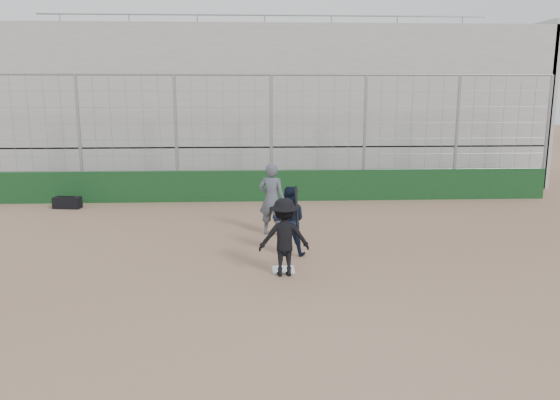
{
  "coord_description": "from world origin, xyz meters",
  "views": [
    {
      "loc": [
        -0.59,
        -10.38,
        3.54
      ],
      "look_at": [
        0.0,
        1.4,
        1.15
      ],
      "focal_mm": 35.0,
      "sensor_mm": 36.0,
      "label": 1
    }
  ],
  "objects_px": {
    "catcher_crouched": "(289,232)",
    "umpire": "(272,203)",
    "equipment_bag": "(67,203)",
    "batter_at_plate": "(284,237)"
  },
  "relations": [
    {
      "from": "catcher_crouched",
      "to": "umpire",
      "type": "bearing_deg",
      "value": 100.06
    },
    {
      "from": "equipment_bag",
      "to": "umpire",
      "type": "bearing_deg",
      "value": -28.84
    },
    {
      "from": "catcher_crouched",
      "to": "equipment_bag",
      "type": "distance_m",
      "value": 8.21
    },
    {
      "from": "catcher_crouched",
      "to": "equipment_bag",
      "type": "bearing_deg",
      "value": 141.39
    },
    {
      "from": "catcher_crouched",
      "to": "umpire",
      "type": "distance_m",
      "value": 1.81
    },
    {
      "from": "batter_at_plate",
      "to": "catcher_crouched",
      "type": "distance_m",
      "value": 1.32
    },
    {
      "from": "batter_at_plate",
      "to": "umpire",
      "type": "xyz_separation_m",
      "value": [
        -0.14,
        3.04,
        0.05
      ]
    },
    {
      "from": "batter_at_plate",
      "to": "umpire",
      "type": "distance_m",
      "value": 3.05
    },
    {
      "from": "catcher_crouched",
      "to": "umpire",
      "type": "height_order",
      "value": "umpire"
    },
    {
      "from": "batter_at_plate",
      "to": "umpire",
      "type": "relative_size",
      "value": 1.05
    }
  ]
}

